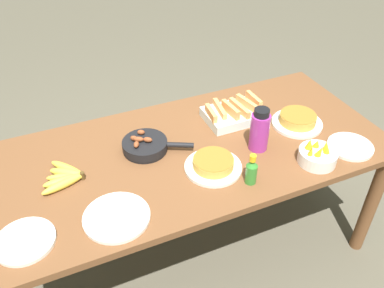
{
  "coord_description": "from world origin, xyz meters",
  "views": [
    {
      "loc": [
        -0.6,
        -1.37,
        1.92
      ],
      "look_at": [
        0.0,
        0.0,
        0.75
      ],
      "focal_mm": 38.0,
      "sensor_mm": 36.0,
      "label": 1
    }
  ],
  "objects_px": {
    "hot_sauce_bottle": "(251,171)",
    "empty_plate_far_right": "(350,147)",
    "frittata_plate_side": "(213,164)",
    "empty_plate_far_left": "(25,241)",
    "banana_bunch": "(66,176)",
    "water_bottle": "(260,130)",
    "melon_tray": "(234,113)",
    "skillet": "(146,145)",
    "empty_plate_near_front": "(117,217)",
    "frittata_plate_center": "(297,120)",
    "fruit_bowl_mango": "(317,155)"
  },
  "relations": [
    {
      "from": "empty_plate_near_front",
      "to": "empty_plate_far_right",
      "type": "xyz_separation_m",
      "value": [
        1.13,
        -0.01,
        0.0
      ]
    },
    {
      "from": "hot_sauce_bottle",
      "to": "empty_plate_far_right",
      "type": "bearing_deg",
      "value": 1.41
    },
    {
      "from": "banana_bunch",
      "to": "frittata_plate_center",
      "type": "bearing_deg",
      "value": -2.74
    },
    {
      "from": "banana_bunch",
      "to": "hot_sauce_bottle",
      "type": "relative_size",
      "value": 1.51
    },
    {
      "from": "hot_sauce_bottle",
      "to": "fruit_bowl_mango",
      "type": "bearing_deg",
      "value": -0.77
    },
    {
      "from": "empty_plate_far_right",
      "to": "hot_sauce_bottle",
      "type": "height_order",
      "value": "hot_sauce_bottle"
    },
    {
      "from": "empty_plate_near_front",
      "to": "empty_plate_far_right",
      "type": "distance_m",
      "value": 1.13
    },
    {
      "from": "hot_sauce_bottle",
      "to": "melon_tray",
      "type": "bearing_deg",
      "value": 70.33
    },
    {
      "from": "empty_plate_far_left",
      "to": "water_bottle",
      "type": "distance_m",
      "value": 1.08
    },
    {
      "from": "skillet",
      "to": "empty_plate_far_left",
      "type": "distance_m",
      "value": 0.67
    },
    {
      "from": "frittata_plate_center",
      "to": "water_bottle",
      "type": "xyz_separation_m",
      "value": [
        -0.28,
        -0.08,
        0.07
      ]
    },
    {
      "from": "skillet",
      "to": "empty_plate_far_right",
      "type": "distance_m",
      "value": 0.97
    },
    {
      "from": "skillet",
      "to": "empty_plate_far_right",
      "type": "height_order",
      "value": "skillet"
    },
    {
      "from": "skillet",
      "to": "empty_plate_near_front",
      "type": "xyz_separation_m",
      "value": [
        -0.24,
        -0.36,
        -0.02
      ]
    },
    {
      "from": "fruit_bowl_mango",
      "to": "water_bottle",
      "type": "height_order",
      "value": "water_bottle"
    },
    {
      "from": "banana_bunch",
      "to": "empty_plate_far_right",
      "type": "distance_m",
      "value": 1.31
    },
    {
      "from": "empty_plate_near_front",
      "to": "skillet",
      "type": "bearing_deg",
      "value": 56.15
    },
    {
      "from": "melon_tray",
      "to": "frittata_plate_side",
      "type": "xyz_separation_m",
      "value": [
        -0.27,
        -0.31,
        -0.01
      ]
    },
    {
      "from": "empty_plate_far_left",
      "to": "fruit_bowl_mango",
      "type": "height_order",
      "value": "fruit_bowl_mango"
    },
    {
      "from": "empty_plate_far_right",
      "to": "fruit_bowl_mango",
      "type": "bearing_deg",
      "value": -175.08
    },
    {
      "from": "frittata_plate_side",
      "to": "empty_plate_far_left",
      "type": "xyz_separation_m",
      "value": [
        -0.81,
        -0.09,
        -0.02
      ]
    },
    {
      "from": "frittata_plate_center",
      "to": "hot_sauce_bottle",
      "type": "bearing_deg",
      "value": -147.62
    },
    {
      "from": "empty_plate_far_left",
      "to": "water_bottle",
      "type": "height_order",
      "value": "water_bottle"
    },
    {
      "from": "skillet",
      "to": "fruit_bowl_mango",
      "type": "relative_size",
      "value": 1.82
    },
    {
      "from": "hot_sauce_bottle",
      "to": "empty_plate_far_left",
      "type": "bearing_deg",
      "value": 176.95
    },
    {
      "from": "melon_tray",
      "to": "hot_sauce_bottle",
      "type": "distance_m",
      "value": 0.48
    },
    {
      "from": "frittata_plate_center",
      "to": "empty_plate_far_right",
      "type": "relative_size",
      "value": 1.2
    },
    {
      "from": "melon_tray",
      "to": "empty_plate_near_front",
      "type": "bearing_deg",
      "value": -150.18
    },
    {
      "from": "melon_tray",
      "to": "skillet",
      "type": "distance_m",
      "value": 0.51
    },
    {
      "from": "empty_plate_near_front",
      "to": "hot_sauce_bottle",
      "type": "bearing_deg",
      "value": -2.7
    },
    {
      "from": "hot_sauce_bottle",
      "to": "banana_bunch",
      "type": "bearing_deg",
      "value": 155.36
    },
    {
      "from": "frittata_plate_side",
      "to": "hot_sauce_bottle",
      "type": "height_order",
      "value": "hot_sauce_bottle"
    },
    {
      "from": "frittata_plate_center",
      "to": "fruit_bowl_mango",
      "type": "bearing_deg",
      "value": -108.39
    },
    {
      "from": "frittata_plate_center",
      "to": "empty_plate_far_left",
      "type": "height_order",
      "value": "frittata_plate_center"
    },
    {
      "from": "fruit_bowl_mango",
      "to": "hot_sauce_bottle",
      "type": "distance_m",
      "value": 0.34
    },
    {
      "from": "skillet",
      "to": "frittata_plate_side",
      "type": "xyz_separation_m",
      "value": [
        0.23,
        -0.25,
        -0.0
      ]
    },
    {
      "from": "water_bottle",
      "to": "frittata_plate_side",
      "type": "bearing_deg",
      "value": -168.76
    },
    {
      "from": "skillet",
      "to": "hot_sauce_bottle",
      "type": "height_order",
      "value": "hot_sauce_bottle"
    },
    {
      "from": "skillet",
      "to": "empty_plate_far_left",
      "type": "relative_size",
      "value": 1.42
    },
    {
      "from": "banana_bunch",
      "to": "fruit_bowl_mango",
      "type": "height_order",
      "value": "fruit_bowl_mango"
    },
    {
      "from": "skillet",
      "to": "empty_plate_near_front",
      "type": "relative_size",
      "value": 1.21
    },
    {
      "from": "banana_bunch",
      "to": "water_bottle",
      "type": "distance_m",
      "value": 0.89
    },
    {
      "from": "frittata_plate_center",
      "to": "empty_plate_far_right",
      "type": "bearing_deg",
      "value": -65.66
    },
    {
      "from": "melon_tray",
      "to": "water_bottle",
      "type": "bearing_deg",
      "value": -92.2
    },
    {
      "from": "banana_bunch",
      "to": "empty_plate_near_front",
      "type": "bearing_deg",
      "value": -65.19
    },
    {
      "from": "frittata_plate_side",
      "to": "fruit_bowl_mango",
      "type": "bearing_deg",
      "value": -17.92
    },
    {
      "from": "empty_plate_far_right",
      "to": "frittata_plate_center",
      "type": "bearing_deg",
      "value": 114.34
    },
    {
      "from": "melon_tray",
      "to": "frittata_plate_center",
      "type": "xyz_separation_m",
      "value": [
        0.27,
        -0.18,
        -0.01
      ]
    },
    {
      "from": "melon_tray",
      "to": "frittata_plate_side",
      "type": "height_order",
      "value": "melon_tray"
    },
    {
      "from": "frittata_plate_side",
      "to": "empty_plate_far_left",
      "type": "relative_size",
      "value": 1.15
    }
  ]
}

